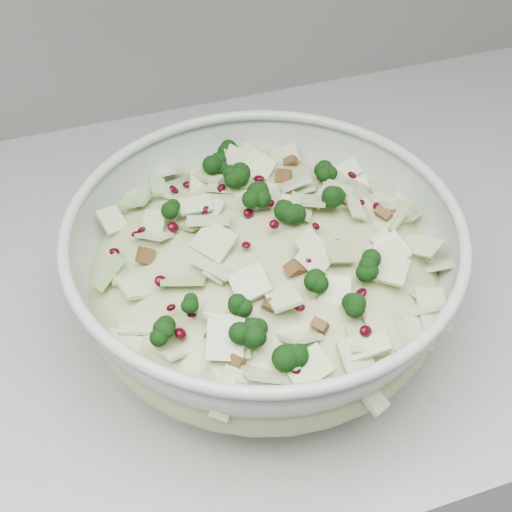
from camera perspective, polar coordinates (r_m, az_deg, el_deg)
The scene contains 3 objects.
counter at distance 1.07m, azimuth -4.37°, elevation -18.00°, with size 3.60×0.60×0.90m, color #A8A8A4.
mixing_bowl at distance 0.60m, azimuth 0.60°, elevation -1.69°, with size 0.40×0.40×0.13m.
salad at distance 0.58m, azimuth 0.62°, elevation -0.28°, with size 0.32×0.32×0.13m.
Camera 1 is at (-0.08, 1.22, 1.40)m, focal length 50.00 mm.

